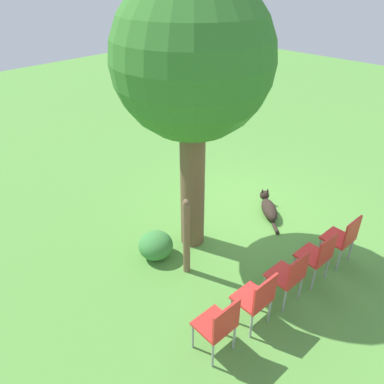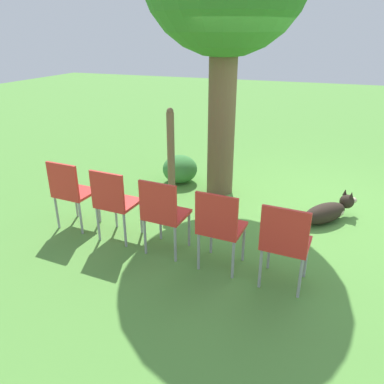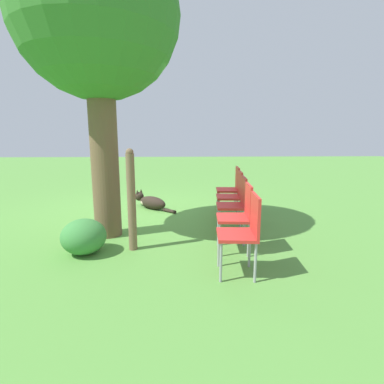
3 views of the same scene
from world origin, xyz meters
name	(u,v)px [view 1 (image 1 of 3)]	position (x,y,z in m)	size (l,w,h in m)	color
ground_plane	(236,217)	(0.00, 0.00, 0.00)	(30.00, 30.00, 0.00)	#56933D
oak_tree	(193,64)	(0.13, 1.11, 3.08)	(2.29, 2.29, 4.29)	brown
dog	(268,207)	(-0.36, -0.54, 0.14)	(0.95, 0.84, 0.37)	#2D231C
fence_post	(186,237)	(-0.35, 1.73, 0.69)	(0.11, 0.11, 1.36)	brown
red_chair_0	(343,237)	(-2.00, -0.16, 0.53)	(0.45, 0.47, 0.91)	red
red_chair_1	(318,254)	(-1.92, 0.51, 0.53)	(0.45, 0.47, 0.91)	red
red_chair_2	(290,274)	(-1.84, 1.18, 0.53)	(0.45, 0.47, 0.91)	red
red_chair_3	(257,298)	(-1.77, 1.84, 0.53)	(0.45, 0.47, 0.91)	red
red_chair_4	(219,324)	(-1.69, 2.51, 0.53)	(0.45, 0.47, 0.91)	red
low_shrub	(156,245)	(0.27, 1.84, 0.23)	(0.58, 0.58, 0.46)	#3D843D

